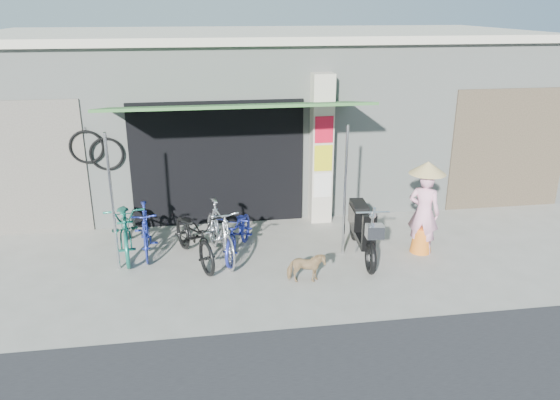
{
  "coord_description": "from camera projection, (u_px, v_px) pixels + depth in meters",
  "views": [
    {
      "loc": [
        -1.56,
        -7.88,
        4.24
      ],
      "look_at": [
        -0.2,
        1.0,
        1.0
      ],
      "focal_mm": 35.0,
      "sensor_mm": 36.0,
      "label": 1
    }
  ],
  "objects": [
    {
      "name": "moped",
      "position": [
        362.0,
        229.0,
        9.63
      ],
      "size": [
        0.55,
        1.93,
        1.09
      ],
      "rotation": [
        0.0,
        0.0,
        -0.08
      ],
      "color": "black",
      "rests_on": "ground"
    },
    {
      "name": "bike_silver",
      "position": [
        220.0,
        231.0,
        9.49
      ],
      "size": [
        0.86,
        1.77,
        1.02
      ],
      "primitive_type": "imported",
      "rotation": [
        0.0,
        0.0,
        0.23
      ],
      "color": "silver",
      "rests_on": "ground"
    },
    {
      "name": "bicycle_shop",
      "position": [
        262.0,
        110.0,
        13.1
      ],
      "size": [
        12.3,
        5.3,
        3.66
      ],
      "color": "#9AA098",
      "rests_on": "ground"
    },
    {
      "name": "street_dog",
      "position": [
        306.0,
        268.0,
        8.73
      ],
      "size": [
        0.63,
        0.33,
        0.51
      ],
      "primitive_type": "imported",
      "rotation": [
        0.0,
        0.0,
        1.49
      ],
      "color": "tan",
      "rests_on": "ground"
    },
    {
      "name": "shop_pillar",
      "position": [
        321.0,
        150.0,
        10.88
      ],
      "size": [
        0.42,
        0.44,
        3.0
      ],
      "color": "beige",
      "rests_on": "ground"
    },
    {
      "name": "neighbour_right",
      "position": [
        509.0,
        150.0,
        11.67
      ],
      "size": [
        2.6,
        0.06,
        2.6
      ],
      "primitive_type": "cube",
      "color": "brown",
      "rests_on": "ground"
    },
    {
      "name": "ground",
      "position": [
        301.0,
        277.0,
        8.99
      ],
      "size": [
        80.0,
        80.0,
        0.0
      ],
      "primitive_type": "plane",
      "color": "gray",
      "rests_on": "ground"
    },
    {
      "name": "bike_navy",
      "position": [
        239.0,
        232.0,
        9.68
      ],
      "size": [
        1.05,
        1.7,
        0.84
      ],
      "primitive_type": "imported",
      "rotation": [
        0.0,
        0.0,
        -0.33
      ],
      "color": "navy",
      "rests_on": "ground"
    },
    {
      "name": "nun",
      "position": [
        424.0,
        208.0,
        9.62
      ],
      "size": [
        0.66,
        0.64,
        1.7
      ],
      "rotation": [
        0.0,
        0.0,
        2.53
      ],
      "color": "pink",
      "rests_on": "ground"
    },
    {
      "name": "awning",
      "position": [
        235.0,
        109.0,
        9.52
      ],
      "size": [
        4.6,
        1.88,
        2.72
      ],
      "color": "#2D5C29",
      "rests_on": "ground"
    },
    {
      "name": "bike_black",
      "position": [
        194.0,
        236.0,
        9.38
      ],
      "size": [
        1.21,
        1.91,
        0.95
      ],
      "primitive_type": "imported",
      "rotation": [
        0.0,
        0.0,
        0.35
      ],
      "color": "black",
      "rests_on": "ground"
    },
    {
      "name": "bike_teal",
      "position": [
        126.0,
        226.0,
        9.71
      ],
      "size": [
        0.93,
        1.99,
        1.01
      ],
      "primitive_type": "imported",
      "rotation": [
        0.0,
        0.0,
        0.14
      ],
      "color": "#166351",
      "rests_on": "ground"
    },
    {
      "name": "neighbour_left",
      "position": [
        15.0,
        170.0,
        10.25
      ],
      "size": [
        2.6,
        0.06,
        2.6
      ],
      "primitive_type": "cube",
      "color": "#6B665B",
      "rests_on": "ground"
    },
    {
      "name": "bike_blue",
      "position": [
        146.0,
        230.0,
        9.71
      ],
      "size": [
        0.53,
        1.51,
        0.89
      ],
      "primitive_type": "imported",
      "rotation": [
        0.0,
        0.0,
        0.08
      ],
      "color": "#202E97",
      "rests_on": "ground"
    }
  ]
}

